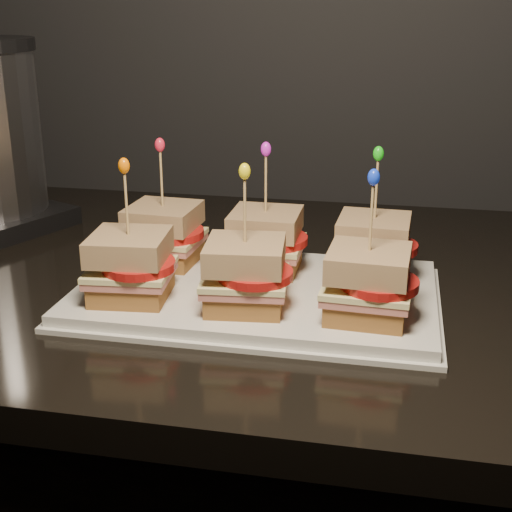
# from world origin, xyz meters

# --- Properties ---
(granite_slab) EXTENTS (2.65, 0.72, 0.04)m
(granite_slab) POSITION_xyz_m (0.24, 1.65, 0.90)
(granite_slab) COLOR black
(granite_slab) RESTS_ON cabinet
(platter) EXTENTS (0.40, 0.25, 0.02)m
(platter) POSITION_xyz_m (0.24, 1.56, 0.93)
(platter) COLOR silver
(platter) RESTS_ON granite_slab
(platter_rim) EXTENTS (0.42, 0.26, 0.01)m
(platter_rim) POSITION_xyz_m (0.24, 1.56, 0.92)
(platter_rim) COLOR silver
(platter_rim) RESTS_ON granite_slab
(sandwich_0_bread_bot) EXTENTS (0.08, 0.08, 0.02)m
(sandwich_0_bread_bot) POSITION_xyz_m (0.12, 1.61, 0.95)
(sandwich_0_bread_bot) COLOR brown
(sandwich_0_bread_bot) RESTS_ON platter
(sandwich_0_ham) EXTENTS (0.09, 0.09, 0.01)m
(sandwich_0_ham) POSITION_xyz_m (0.12, 1.61, 0.96)
(sandwich_0_ham) COLOR #B4564E
(sandwich_0_ham) RESTS_ON sandwich_0_bread_bot
(sandwich_0_cheese) EXTENTS (0.09, 0.09, 0.01)m
(sandwich_0_cheese) POSITION_xyz_m (0.12, 1.61, 0.97)
(sandwich_0_cheese) COLOR #ECE398
(sandwich_0_cheese) RESTS_ON sandwich_0_ham
(sandwich_0_tomato) EXTENTS (0.08, 0.08, 0.01)m
(sandwich_0_tomato) POSITION_xyz_m (0.13, 1.61, 0.98)
(sandwich_0_tomato) COLOR #B21714
(sandwich_0_tomato) RESTS_ON sandwich_0_cheese
(sandwich_0_bread_top) EXTENTS (0.09, 0.09, 0.03)m
(sandwich_0_bread_top) POSITION_xyz_m (0.12, 1.61, 0.99)
(sandwich_0_bread_top) COLOR #5D290C
(sandwich_0_bread_top) RESTS_ON sandwich_0_tomato
(sandwich_0_pick) EXTENTS (0.00, 0.00, 0.09)m
(sandwich_0_pick) POSITION_xyz_m (0.12, 1.61, 1.04)
(sandwich_0_pick) COLOR tan
(sandwich_0_pick) RESTS_ON sandwich_0_bread_top
(sandwich_0_frill) EXTENTS (0.01, 0.01, 0.02)m
(sandwich_0_frill) POSITION_xyz_m (0.12, 1.61, 1.08)
(sandwich_0_frill) COLOR red
(sandwich_0_frill) RESTS_ON sandwich_0_pick
(sandwich_1_bread_bot) EXTENTS (0.08, 0.08, 0.02)m
(sandwich_1_bread_bot) POSITION_xyz_m (0.24, 1.61, 0.95)
(sandwich_1_bread_bot) COLOR brown
(sandwich_1_bread_bot) RESTS_ON platter
(sandwich_1_ham) EXTENTS (0.09, 0.08, 0.01)m
(sandwich_1_ham) POSITION_xyz_m (0.24, 1.61, 0.96)
(sandwich_1_ham) COLOR #B4564E
(sandwich_1_ham) RESTS_ON sandwich_1_bread_bot
(sandwich_1_cheese) EXTENTS (0.09, 0.09, 0.01)m
(sandwich_1_cheese) POSITION_xyz_m (0.24, 1.61, 0.97)
(sandwich_1_cheese) COLOR #ECE398
(sandwich_1_cheese) RESTS_ON sandwich_1_ham
(sandwich_1_tomato) EXTENTS (0.08, 0.08, 0.01)m
(sandwich_1_tomato) POSITION_xyz_m (0.26, 1.61, 0.98)
(sandwich_1_tomato) COLOR #B21714
(sandwich_1_tomato) RESTS_ON sandwich_1_cheese
(sandwich_1_bread_top) EXTENTS (0.08, 0.08, 0.03)m
(sandwich_1_bread_top) POSITION_xyz_m (0.24, 1.61, 0.99)
(sandwich_1_bread_top) COLOR #5D290C
(sandwich_1_bread_top) RESTS_ON sandwich_1_tomato
(sandwich_1_pick) EXTENTS (0.00, 0.00, 0.09)m
(sandwich_1_pick) POSITION_xyz_m (0.24, 1.61, 1.04)
(sandwich_1_pick) COLOR tan
(sandwich_1_pick) RESTS_ON sandwich_1_bread_top
(sandwich_1_frill) EXTENTS (0.01, 0.01, 0.02)m
(sandwich_1_frill) POSITION_xyz_m (0.24, 1.61, 1.08)
(sandwich_1_frill) COLOR #D121CD
(sandwich_1_frill) RESTS_ON sandwich_1_pick
(sandwich_2_bread_bot) EXTENTS (0.08, 0.08, 0.02)m
(sandwich_2_bread_bot) POSITION_xyz_m (0.37, 1.61, 0.95)
(sandwich_2_bread_bot) COLOR brown
(sandwich_2_bread_bot) RESTS_ON platter
(sandwich_2_ham) EXTENTS (0.09, 0.09, 0.01)m
(sandwich_2_ham) POSITION_xyz_m (0.37, 1.61, 0.96)
(sandwich_2_ham) COLOR #B4564E
(sandwich_2_ham) RESTS_ON sandwich_2_bread_bot
(sandwich_2_cheese) EXTENTS (0.09, 0.09, 0.01)m
(sandwich_2_cheese) POSITION_xyz_m (0.37, 1.61, 0.97)
(sandwich_2_cheese) COLOR #ECE398
(sandwich_2_cheese) RESTS_ON sandwich_2_ham
(sandwich_2_tomato) EXTENTS (0.08, 0.08, 0.01)m
(sandwich_2_tomato) POSITION_xyz_m (0.38, 1.61, 0.98)
(sandwich_2_tomato) COLOR #B21714
(sandwich_2_tomato) RESTS_ON sandwich_2_cheese
(sandwich_2_bread_top) EXTENTS (0.08, 0.08, 0.03)m
(sandwich_2_bread_top) POSITION_xyz_m (0.37, 1.61, 0.99)
(sandwich_2_bread_top) COLOR #5D290C
(sandwich_2_bread_top) RESTS_ON sandwich_2_tomato
(sandwich_2_pick) EXTENTS (0.00, 0.00, 0.09)m
(sandwich_2_pick) POSITION_xyz_m (0.37, 1.61, 1.04)
(sandwich_2_pick) COLOR tan
(sandwich_2_pick) RESTS_ON sandwich_2_bread_top
(sandwich_2_frill) EXTENTS (0.01, 0.01, 0.02)m
(sandwich_2_frill) POSITION_xyz_m (0.37, 1.61, 1.08)
(sandwich_2_frill) COLOR #18BE15
(sandwich_2_frill) RESTS_ON sandwich_2_pick
(sandwich_3_bread_bot) EXTENTS (0.09, 0.09, 0.02)m
(sandwich_3_bread_bot) POSITION_xyz_m (0.12, 1.50, 0.95)
(sandwich_3_bread_bot) COLOR brown
(sandwich_3_bread_bot) RESTS_ON platter
(sandwich_3_ham) EXTENTS (0.10, 0.09, 0.01)m
(sandwich_3_ham) POSITION_xyz_m (0.12, 1.50, 0.96)
(sandwich_3_ham) COLOR #B4564E
(sandwich_3_ham) RESTS_ON sandwich_3_bread_bot
(sandwich_3_cheese) EXTENTS (0.10, 0.09, 0.01)m
(sandwich_3_cheese) POSITION_xyz_m (0.12, 1.50, 0.97)
(sandwich_3_cheese) COLOR #ECE398
(sandwich_3_cheese) RESTS_ON sandwich_3_ham
(sandwich_3_tomato) EXTENTS (0.08, 0.08, 0.01)m
(sandwich_3_tomato) POSITION_xyz_m (0.13, 1.49, 0.98)
(sandwich_3_tomato) COLOR #B21714
(sandwich_3_tomato) RESTS_ON sandwich_3_cheese
(sandwich_3_bread_top) EXTENTS (0.09, 0.09, 0.03)m
(sandwich_3_bread_top) POSITION_xyz_m (0.12, 1.50, 0.99)
(sandwich_3_bread_top) COLOR #5D290C
(sandwich_3_bread_top) RESTS_ON sandwich_3_tomato
(sandwich_3_pick) EXTENTS (0.00, 0.00, 0.09)m
(sandwich_3_pick) POSITION_xyz_m (0.12, 1.50, 1.04)
(sandwich_3_pick) COLOR tan
(sandwich_3_pick) RESTS_ON sandwich_3_bread_top
(sandwich_3_frill) EXTENTS (0.01, 0.01, 0.02)m
(sandwich_3_frill) POSITION_xyz_m (0.12, 1.50, 1.08)
(sandwich_3_frill) COLOR orange
(sandwich_3_frill) RESTS_ON sandwich_3_pick
(sandwich_4_bread_bot) EXTENTS (0.09, 0.09, 0.02)m
(sandwich_4_bread_bot) POSITION_xyz_m (0.24, 1.50, 0.95)
(sandwich_4_bread_bot) COLOR brown
(sandwich_4_bread_bot) RESTS_ON platter
(sandwich_4_ham) EXTENTS (0.10, 0.09, 0.01)m
(sandwich_4_ham) POSITION_xyz_m (0.24, 1.50, 0.96)
(sandwich_4_ham) COLOR #B4564E
(sandwich_4_ham) RESTS_ON sandwich_4_bread_bot
(sandwich_4_cheese) EXTENTS (0.10, 0.09, 0.01)m
(sandwich_4_cheese) POSITION_xyz_m (0.24, 1.50, 0.97)
(sandwich_4_cheese) COLOR #ECE398
(sandwich_4_cheese) RESTS_ON sandwich_4_ham
(sandwich_4_tomato) EXTENTS (0.08, 0.08, 0.01)m
(sandwich_4_tomato) POSITION_xyz_m (0.26, 1.49, 0.98)
(sandwich_4_tomato) COLOR #B21714
(sandwich_4_tomato) RESTS_ON sandwich_4_cheese
(sandwich_4_bread_top) EXTENTS (0.09, 0.09, 0.03)m
(sandwich_4_bread_top) POSITION_xyz_m (0.24, 1.50, 0.99)
(sandwich_4_bread_top) COLOR #5D290C
(sandwich_4_bread_top) RESTS_ON sandwich_4_tomato
(sandwich_4_pick) EXTENTS (0.00, 0.00, 0.09)m
(sandwich_4_pick) POSITION_xyz_m (0.24, 1.50, 1.04)
(sandwich_4_pick) COLOR tan
(sandwich_4_pick) RESTS_ON sandwich_4_bread_top
(sandwich_4_frill) EXTENTS (0.01, 0.01, 0.02)m
(sandwich_4_frill) POSITION_xyz_m (0.24, 1.50, 1.08)
(sandwich_4_frill) COLOR yellow
(sandwich_4_frill) RESTS_ON sandwich_4_pick
(sandwich_5_bread_bot) EXTENTS (0.08, 0.08, 0.02)m
(sandwich_5_bread_bot) POSITION_xyz_m (0.37, 1.50, 0.95)
(sandwich_5_bread_bot) COLOR brown
(sandwich_5_bread_bot) RESTS_ON platter
(sandwich_5_ham) EXTENTS (0.09, 0.09, 0.01)m
(sandwich_5_ham) POSITION_xyz_m (0.37, 1.50, 0.96)
(sandwich_5_ham) COLOR #B4564E
(sandwich_5_ham) RESTS_ON sandwich_5_bread_bot
(sandwich_5_cheese) EXTENTS (0.09, 0.09, 0.01)m
(sandwich_5_cheese) POSITION_xyz_m (0.37, 1.50, 0.97)
(sandwich_5_cheese) COLOR #ECE398
(sandwich_5_cheese) RESTS_ON sandwich_5_ham
(sandwich_5_tomato) EXTENTS (0.08, 0.08, 0.01)m
(sandwich_5_tomato) POSITION_xyz_m (0.38, 1.49, 0.98)
(sandwich_5_tomato) COLOR #B21714
(sandwich_5_tomato) RESTS_ON sandwich_5_cheese
(sandwich_5_bread_top) EXTENTS (0.09, 0.09, 0.03)m
(sandwich_5_bread_top) POSITION_xyz_m (0.37, 1.50, 0.99)
(sandwich_5_bread_top) COLOR #5D290C
(sandwich_5_bread_top) RESTS_ON sandwich_5_tomato
(sandwich_5_pick) EXTENTS (0.00, 0.00, 0.09)m
(sandwich_5_pick) POSITION_xyz_m (0.37, 1.50, 1.04)
(sandwich_5_pick) COLOR tan
(sandwich_5_pick) RESTS_ON sandwich_5_bread_top
(sandwich_5_frill) EXTENTS (0.01, 0.01, 0.02)m
(sandwich_5_frill) POSITION_xyz_m (0.37, 1.50, 1.08)
(sandwich_5_frill) COLOR blue
(sandwich_5_frill) RESTS_ON sandwich_5_pick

